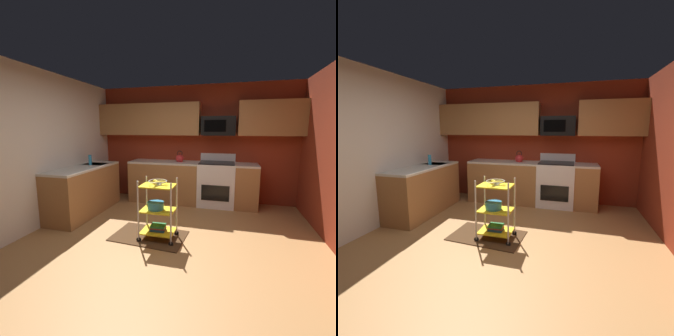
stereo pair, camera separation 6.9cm
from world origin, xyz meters
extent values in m
cube|color=#A87542|center=(0.00, 0.00, -0.02)|extent=(4.40, 4.80, 0.04)
cube|color=maroon|center=(0.00, 2.43, 1.30)|extent=(4.52, 0.06, 2.60)
cube|color=silver|center=(-2.23, 0.00, 1.30)|extent=(0.06, 4.80, 2.60)
cube|color=#9E6B3D|center=(0.00, 2.10, 0.44)|extent=(2.77, 0.60, 0.88)
cube|color=beige|center=(0.00, 2.10, 0.90)|extent=(2.77, 0.60, 0.04)
cube|color=#9E6B3D|center=(-1.90, 0.95, 0.44)|extent=(0.60, 1.71, 0.88)
cube|color=beige|center=(-1.90, 0.95, 0.90)|extent=(0.60, 1.71, 0.04)
cube|color=#B7BABC|center=(-1.90, 1.35, 0.84)|extent=(0.44, 0.36, 0.16)
cube|color=white|center=(0.54, 2.10, 0.46)|extent=(0.76, 0.64, 0.92)
cube|color=black|center=(0.54, 1.78, 0.35)|extent=(0.56, 0.01, 0.32)
cube|color=white|center=(0.54, 2.39, 1.01)|extent=(0.76, 0.06, 0.18)
cube|color=black|center=(0.54, 2.10, 0.93)|extent=(0.72, 0.60, 0.02)
cube|color=#9E6B3D|center=(-1.03, 2.23, 1.85)|extent=(2.34, 0.33, 0.70)
cube|color=#9E6B3D|center=(1.57, 2.23, 1.85)|extent=(1.26, 0.33, 0.70)
cube|color=black|center=(0.54, 2.21, 1.70)|extent=(0.70, 0.38, 0.40)
cube|color=black|center=(0.48, 2.02, 1.70)|extent=(0.44, 0.01, 0.24)
cylinder|color=silver|center=(-0.43, 0.08, 0.47)|extent=(0.02, 0.02, 0.88)
cylinder|color=black|center=(-0.43, 0.08, 0.04)|extent=(0.07, 0.02, 0.07)
cylinder|color=silver|center=(0.06, 0.08, 0.47)|extent=(0.02, 0.02, 0.88)
cylinder|color=black|center=(0.06, 0.08, 0.04)|extent=(0.07, 0.02, 0.07)
cylinder|color=silver|center=(-0.43, 0.44, 0.47)|extent=(0.02, 0.02, 0.88)
cylinder|color=black|center=(-0.43, 0.44, 0.04)|extent=(0.07, 0.02, 0.07)
cylinder|color=silver|center=(0.06, 0.44, 0.47)|extent=(0.02, 0.02, 0.88)
cylinder|color=black|center=(0.06, 0.44, 0.04)|extent=(0.07, 0.02, 0.07)
cube|color=yellow|center=(-0.19, 0.26, 0.12)|extent=(0.49, 0.36, 0.02)
cube|color=yellow|center=(-0.19, 0.26, 0.45)|extent=(0.49, 0.36, 0.02)
cube|color=yellow|center=(-0.19, 0.26, 0.82)|extent=(0.49, 0.36, 0.02)
torus|color=silver|center=(-0.19, 0.26, 0.89)|extent=(0.27, 0.27, 0.01)
cylinder|color=silver|center=(-0.19, 0.26, 0.84)|extent=(0.12, 0.12, 0.02)
ellipsoid|color=yellow|center=(-0.14, 0.27, 0.87)|extent=(0.17, 0.09, 0.04)
ellipsoid|color=yellow|center=(-0.22, 0.29, 0.87)|extent=(0.15, 0.14, 0.04)
ellipsoid|color=yellow|center=(-0.20, 0.21, 0.87)|extent=(0.08, 0.17, 0.04)
cylinder|color=#338CBF|center=(-0.22, 0.26, 0.51)|extent=(0.24, 0.24, 0.11)
torus|color=#338CBF|center=(-0.22, 0.26, 0.57)|extent=(0.25, 0.25, 0.01)
cube|color=#1E4C8C|center=(-0.19, 0.26, 0.15)|extent=(0.22, 0.15, 0.03)
cube|color=#B22626|center=(-0.19, 0.26, 0.18)|extent=(0.23, 0.15, 0.03)
cube|color=#26723F|center=(-0.19, 0.26, 0.20)|extent=(0.23, 0.19, 0.03)
sphere|color=red|center=(-0.27, 2.10, 0.99)|extent=(0.18, 0.18, 0.18)
sphere|color=black|center=(-0.27, 2.10, 1.08)|extent=(0.03, 0.03, 0.03)
cone|color=red|center=(-0.19, 2.10, 1.01)|extent=(0.09, 0.04, 0.06)
torus|color=black|center=(-0.27, 2.10, 1.10)|extent=(0.12, 0.01, 0.12)
cylinder|color=#2D8CBF|center=(-1.92, 1.19, 1.02)|extent=(0.06, 0.06, 0.20)
cube|color=#472D19|center=(-0.34, 0.30, 0.01)|extent=(1.15, 0.78, 0.01)
camera|label=1|loc=(0.81, -2.86, 1.63)|focal=24.74mm
camera|label=2|loc=(0.88, -2.84, 1.63)|focal=24.74mm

